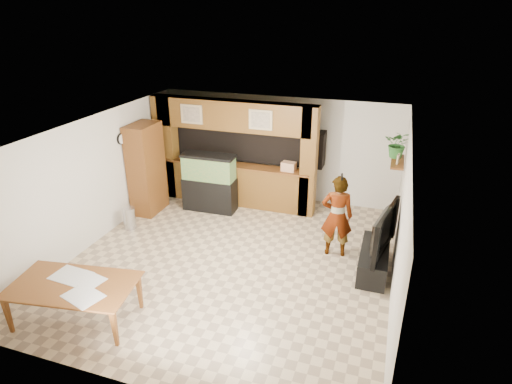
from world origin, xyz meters
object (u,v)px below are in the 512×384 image
(person, at_px, (337,216))
(pantry_cabinet, at_px, (146,169))
(dining_table, at_px, (75,304))
(television, at_px, (378,229))
(aquarium, at_px, (209,183))

(person, bearing_deg, pantry_cabinet, -15.95)
(pantry_cabinet, bearing_deg, dining_table, -75.20)
(television, bearing_deg, person, 76.13)
(pantry_cabinet, bearing_deg, aquarium, 20.44)
(pantry_cabinet, distance_m, television, 5.44)
(aquarium, xyz_separation_m, person, (3.19, -1.09, 0.15))
(television, bearing_deg, dining_table, 135.48)
(aquarium, distance_m, person, 3.38)
(dining_table, bearing_deg, aquarium, 76.69)
(television, height_order, person, person)
(pantry_cabinet, xyz_separation_m, television, (5.35, -0.96, -0.19))
(television, distance_m, person, 0.87)
(person, distance_m, dining_table, 4.86)
(aquarium, distance_m, television, 4.25)
(television, height_order, dining_table, television)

